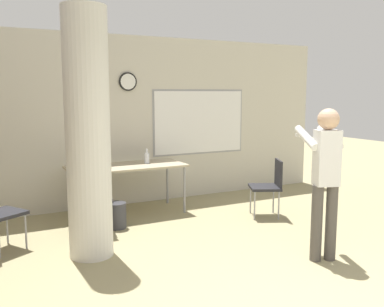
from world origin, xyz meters
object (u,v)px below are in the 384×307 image
person_playing_side (325,172)px  chair_table_left (95,196)px  bottle_on_table (147,158)px  folding_table (127,168)px  chair_mid_room (269,183)px

person_playing_side → chair_table_left: bearing=134.9°
bottle_on_table → person_playing_side: size_ratio=0.14×
bottle_on_table → chair_table_left: (-1.02, -0.73, -0.35)m
folding_table → chair_mid_room: chair_mid_room is taller
folding_table → person_playing_side: bearing=-63.4°
chair_mid_room → chair_table_left: (-2.56, 0.40, 0.00)m
folding_table → chair_mid_room: size_ratio=2.04×
bottle_on_table → person_playing_side: bearing=-69.7°
folding_table → chair_table_left: size_ratio=2.04×
folding_table → bottle_on_table: bearing=5.8°
folding_table → bottle_on_table: (0.35, 0.04, 0.14)m
person_playing_side → bottle_on_table: bearing=110.3°
folding_table → bottle_on_table: 0.37m
chair_table_left → chair_mid_room: bearing=-8.9°
chair_mid_room → person_playing_side: size_ratio=0.51×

